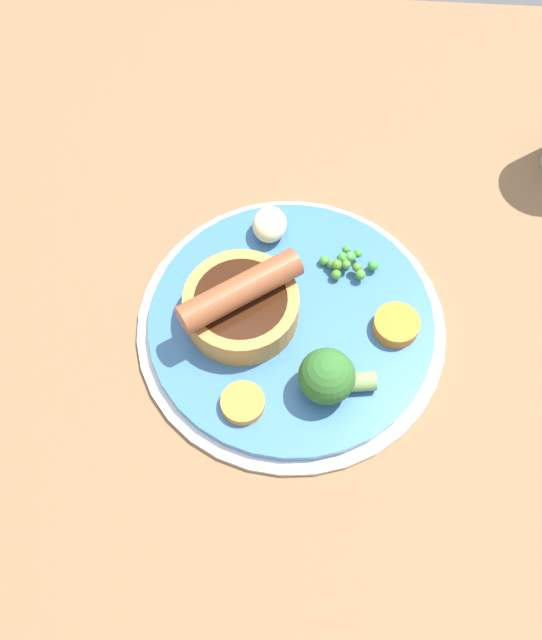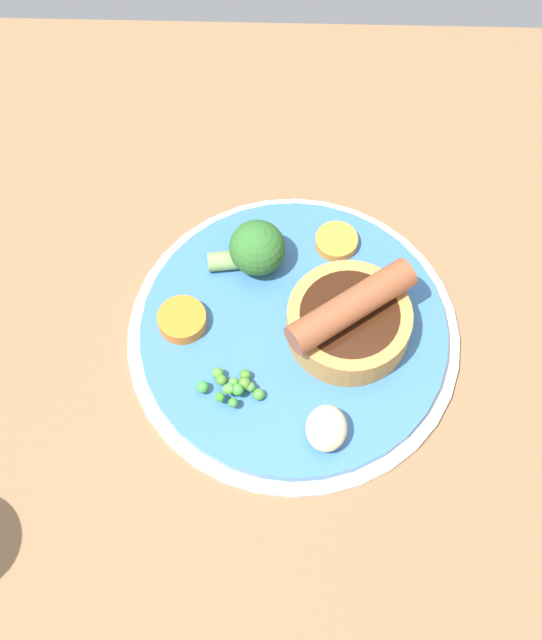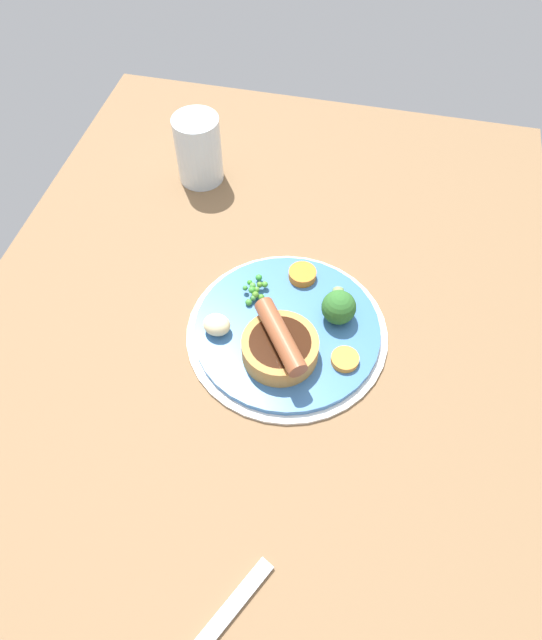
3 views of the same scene
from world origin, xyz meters
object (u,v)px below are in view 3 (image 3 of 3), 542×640
object	(u,v)px
pea_pile	(255,289)
drinking_glass	(199,149)
dinner_plate	(287,331)
sausage_pudding	(280,346)
broccoli_floret_near	(339,307)
carrot_slice_0	(302,274)
fork	(209,636)
potato_chunk_1	(217,325)
carrot_slice_1	(345,359)

from	to	relation	value
pea_pile	drinking_glass	distance (cm)	27.71
dinner_plate	sausage_pudding	bearing A→B (deg)	-0.93
broccoli_floret_near	carrot_slice_0	size ratio (longest dim) A/B	1.66
carrot_slice_0	fork	bearing A→B (deg)	-0.51
sausage_pudding	carrot_slice_0	size ratio (longest dim) A/B	2.63
pea_pile	carrot_slice_0	world-z (taller)	pea_pile
pea_pile	broccoli_floret_near	bearing A→B (deg)	83.36
pea_pile	broccoli_floret_near	xyz separation A→B (cm)	(1.37, 11.77, 1.23)
dinner_plate	fork	size ratio (longest dim) A/B	1.51
sausage_pudding	broccoli_floret_near	bearing A→B (deg)	104.78
broccoli_floret_near	fork	world-z (taller)	broccoli_floret_near
dinner_plate	potato_chunk_1	xyz separation A→B (cm)	(2.53, -8.95, 2.18)
dinner_plate	fork	distance (cm)	37.11
carrot_slice_1	fork	xyz separation A→B (cm)	(33.61, -8.37, -1.56)
potato_chunk_1	drinking_glass	size ratio (longest dim) A/B	0.33
potato_chunk_1	carrot_slice_0	xyz separation A→B (cm)	(-11.53, 9.25, -0.72)
drinking_glass	carrot_slice_1	bearing A→B (deg)	42.44
potato_chunk_1	drinking_glass	distance (cm)	32.59
potato_chunk_1	carrot_slice_0	bearing A→B (deg)	141.25
carrot_slice_0	carrot_slice_1	world-z (taller)	carrot_slice_0
potato_chunk_1	drinking_glass	bearing A→B (deg)	-159.33
sausage_pudding	fork	xyz separation A→B (cm)	(32.79, -0.04, -3.16)
sausage_pudding	carrot_slice_0	world-z (taller)	sausage_pudding
dinner_plate	drinking_glass	world-z (taller)	drinking_glass
sausage_pudding	carrot_slice_1	bearing A→B (deg)	59.95
sausage_pudding	broccoli_floret_near	xyz separation A→B (cm)	(-7.62, 6.29, 0.16)
fork	drinking_glass	distance (cm)	68.26
dinner_plate	broccoli_floret_near	distance (cm)	7.68
sausage_pudding	broccoli_floret_near	distance (cm)	9.89
pea_pile	fork	bearing A→B (deg)	7.41
carrot_slice_0	drinking_glass	world-z (taller)	drinking_glass
sausage_pudding	fork	world-z (taller)	sausage_pudding
dinner_plate	potato_chunk_1	world-z (taller)	potato_chunk_1
sausage_pudding	drinking_glass	size ratio (longest dim) A/B	0.92
carrot_slice_0	carrot_slice_1	xyz separation A→B (cm)	(12.49, 7.95, -0.18)
broccoli_floret_near	drinking_glass	size ratio (longest dim) A/B	0.58
carrot_slice_0	drinking_glass	distance (cm)	28.23
broccoli_floret_near	fork	xyz separation A→B (cm)	(40.42, -6.34, -3.32)
carrot_slice_0	fork	xyz separation A→B (cm)	(46.10, -0.41, -1.73)
broccoli_floret_near	carrot_slice_0	xyz separation A→B (cm)	(-5.69, -5.92, -1.58)
broccoli_floret_near	potato_chunk_1	world-z (taller)	broccoli_floret_near
broccoli_floret_near	carrot_slice_1	xyz separation A→B (cm)	(6.80, 2.03, -1.76)
dinner_plate	potato_chunk_1	size ratio (longest dim) A/B	7.42
broccoli_floret_near	fork	size ratio (longest dim) A/B	0.36
sausage_pudding	pea_pile	size ratio (longest dim) A/B	1.94
carrot_slice_1	fork	distance (cm)	34.67
broccoli_floret_near	carrot_slice_0	world-z (taller)	broccoli_floret_near
potato_chunk_1	fork	distance (cm)	35.77
carrot_slice_1	drinking_glass	distance (cm)	42.64
broccoli_floret_near	carrot_slice_0	distance (cm)	8.36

